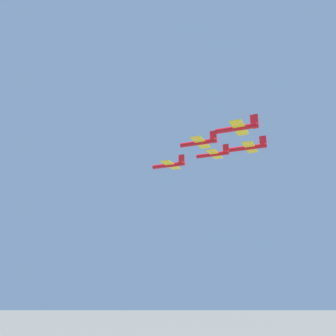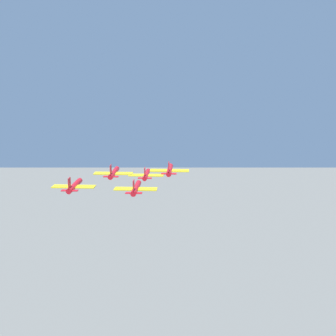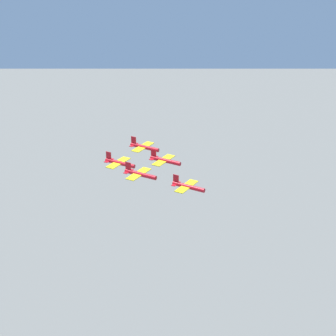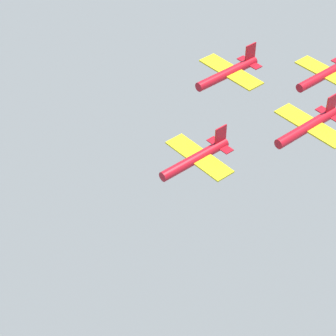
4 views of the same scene
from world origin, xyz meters
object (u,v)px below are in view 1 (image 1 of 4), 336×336
Objects in this scene: jet_1 at (200,142)px; jet_3 at (238,128)px; jet_4 at (249,147)px; jet_2 at (214,154)px; jet_0 at (170,165)px.

jet_1 reaches higher than jet_3.
jet_1 is 14.91m from jet_4.
jet_2 is 15.00m from jet_4.
jet_2 is 1.00× the size of jet_4.
jet_3 reaches higher than jet_4.
jet_0 is 1.00× the size of jet_2.
jet_4 is (14.66, -21.07, 2.44)m from jet_0.
jet_1 is at bearing 180.00° from jet_2.
jet_1 is (1.13, -14.85, 3.32)m from jet_0.
jet_3 is (1.13, -14.85, -0.49)m from jet_1.
jet_1 is at bearing 120.47° from jet_4.
jet_0 is at bearing 120.47° from jet_2.
jet_4 is (1.13, -14.85, -1.83)m from jet_2.
jet_4 is at bearing -90.00° from jet_0.
jet_3 is 15.10m from jet_4.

